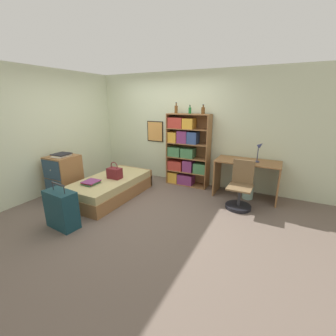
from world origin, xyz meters
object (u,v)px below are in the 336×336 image
object	(u,v)px
magazine_pile_on_dresser	(61,155)
book_stack_on_bed	(91,182)
bed	(111,187)
suitcase	(62,209)
bottle_brown	(190,110)
desk_chair	(240,193)
dresser	(64,176)
desk	(247,172)
bookcase	(185,152)
bottle_green	(176,109)
desk_lamp	(260,149)
waste_bin	(248,192)
handbag	(115,173)
bottle_clear	(203,110)

from	to	relation	value
magazine_pile_on_dresser	book_stack_on_bed	bearing A→B (deg)	-1.91
bed	book_stack_on_bed	size ratio (longest dim) A/B	5.41
book_stack_on_bed	suitcase	bearing A→B (deg)	-74.99
bottle_brown	desk_chair	world-z (taller)	bottle_brown
dresser	desk	bearing A→B (deg)	25.47
bookcase	desk	world-z (taller)	bookcase
magazine_pile_on_dresser	bottle_green	world-z (taller)	bottle_green
desk_lamp	desk_chair	distance (m)	0.97
desk	waste_bin	size ratio (longest dim) A/B	4.46
bottle_brown	suitcase	bearing A→B (deg)	-111.41
book_stack_on_bed	waste_bin	distance (m)	3.17
desk	desk_chair	xyz separation A→B (m)	(-0.02, -0.56, -0.26)
book_stack_on_bed	suitcase	size ratio (longest dim) A/B	0.45
handbag	desk	xyz separation A→B (m)	(2.43, 1.22, 0.02)
handbag	dresser	world-z (taller)	dresser
bottle_clear	bookcase	bearing A→B (deg)	-176.82
bottle_brown	handbag	bearing A→B (deg)	-128.51
waste_bin	desk_chair	bearing A→B (deg)	-99.98
bookcase	magazine_pile_on_dresser	bearing A→B (deg)	-137.94
bed	dresser	xyz separation A→B (m)	(-0.92, -0.39, 0.23)
bookcase	suitcase	bearing A→B (deg)	-109.79
bookcase	dresser	bearing A→B (deg)	-138.62
bottle_brown	desk_chair	distance (m)	2.09
magazine_pile_on_dresser	waste_bin	bearing A→B (deg)	24.62
handbag	bottle_green	bearing A→B (deg)	61.17
book_stack_on_bed	dresser	world-z (taller)	dresser
dresser	magazine_pile_on_dresser	distance (m)	0.46
bookcase	waste_bin	world-z (taller)	bookcase
bottle_brown	bed	bearing A→B (deg)	-130.26
dresser	bottle_green	xyz separation A→B (m)	(1.76, 1.78, 1.34)
desk	bottle_brown	bearing A→B (deg)	173.97
desk_chair	suitcase	bearing A→B (deg)	-140.05
book_stack_on_bed	bottle_brown	distance (m)	2.59
bottle_brown	desk_chair	size ratio (longest dim) A/B	0.21
desk_lamp	bottle_brown	bearing A→B (deg)	174.66
handbag	bottle_green	xyz separation A→B (m)	(0.75, 1.36, 1.24)
dresser	desk_lamp	bearing A→B (deg)	24.27
desk_chair	waste_bin	size ratio (longest dim) A/B	3.17
book_stack_on_bed	bookcase	distance (m)	2.20
desk_lamp	dresser	bearing A→B (deg)	-155.73
bottle_green	desk_lamp	distance (m)	2.01
suitcase	magazine_pile_on_dresser	xyz separation A→B (m)	(-1.02, 0.89, 0.58)
desk	bookcase	bearing A→B (deg)	174.95
handbag	dresser	xyz separation A→B (m)	(-1.01, -0.42, -0.09)
handbag	desk_lamp	size ratio (longest dim) A/B	0.86
waste_bin	bottle_brown	bearing A→B (deg)	171.80
handbag	bottle_brown	world-z (taller)	bottle_brown
desk_lamp	magazine_pile_on_dresser	bearing A→B (deg)	-155.32
bottle_green	suitcase	bearing A→B (deg)	-104.99
magazine_pile_on_dresser	desk_chair	xyz separation A→B (m)	(3.40, 1.10, -0.60)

